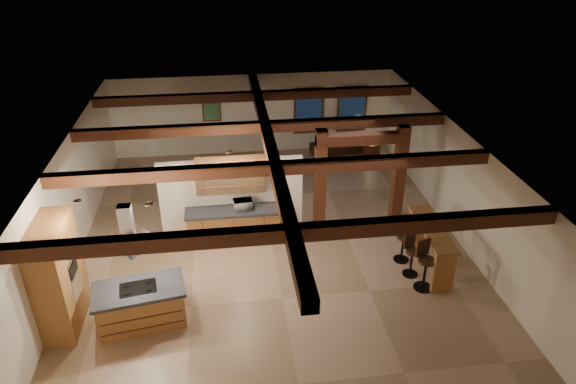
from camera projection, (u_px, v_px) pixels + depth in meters
name	position (u px, v px, depth m)	size (l,w,h in m)	color
ground	(271.00, 239.00, 13.94)	(12.00, 12.00, 0.00)	tan
room_walls	(270.00, 181.00, 13.10)	(12.00, 12.00, 12.00)	silver
ceiling_beams	(270.00, 145.00, 12.64)	(10.00, 12.00, 0.28)	#442011
timber_posts	(361.00, 168.00, 13.83)	(2.50, 0.30, 2.90)	#442011
partition_wall	(232.00, 197.00, 13.75)	(3.80, 0.18, 2.20)	silver
pantry_cabinet	(58.00, 276.00, 10.57)	(0.67, 1.60, 2.40)	olive
back_counter	(233.00, 225.00, 13.70)	(2.50, 0.66, 0.94)	olive
upper_display_cabinet	(230.00, 175.00, 13.22)	(1.80, 0.36, 0.95)	olive
range_hood	(132.00, 254.00, 10.25)	(1.10, 1.10, 1.40)	silver
back_windows	(330.00, 110.00, 18.73)	(2.70, 0.07, 1.70)	#442011
framed_art	(212.00, 110.00, 18.15)	(0.65, 0.05, 0.85)	#442011
recessed_cans	(157.00, 183.00, 10.61)	(3.16, 2.46, 0.03)	silver
kitchen_island	(141.00, 305.00, 10.87)	(2.03, 1.30, 0.94)	olive
dining_table	(249.00, 190.00, 15.74)	(1.85, 1.03, 0.65)	#391F0E
sofa	(336.00, 146.00, 18.93)	(1.86, 0.73, 0.54)	black
microwave	(243.00, 205.00, 13.45)	(0.48, 0.33, 0.27)	silver
bar_counter	(430.00, 241.00, 12.49)	(0.64, 2.21, 1.15)	olive
side_table	(372.00, 151.00, 18.55)	(0.43, 0.43, 0.53)	#442011
table_lamp	(373.00, 138.00, 18.31)	(0.29, 0.29, 0.34)	black
bar_stool_a	(425.00, 265.00, 11.85)	(0.46, 0.47, 1.25)	black
bar_stool_b	(411.00, 255.00, 12.35)	(0.40, 0.41, 1.07)	black
bar_stool_c	(403.00, 241.00, 12.87)	(0.39, 0.39, 1.11)	black
dining_chairs	(248.00, 183.00, 15.62)	(1.72, 1.72, 1.13)	#442011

